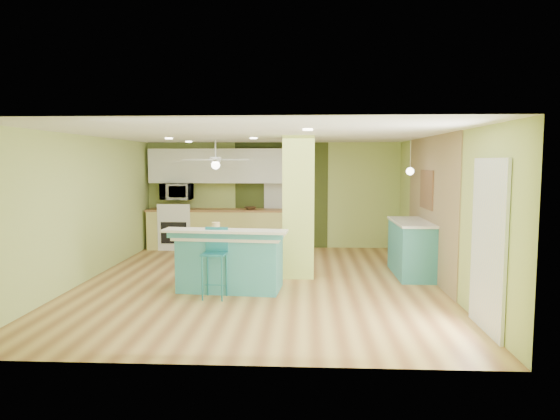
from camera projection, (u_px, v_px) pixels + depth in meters
The scene contains 23 objects.
floor at pixel (260, 282), 8.53m from camera, with size 6.00×7.00×0.01m, color brown.
ceiling at pixel (259, 134), 8.28m from camera, with size 6.00×7.00×0.01m, color white.
wall_back at pixel (273, 195), 11.89m from camera, with size 6.00×0.01×2.50m, color #B2C66A.
wall_front at pixel (227, 244), 4.92m from camera, with size 6.00×0.01×2.50m, color #B2C66A.
wall_left at pixel (85, 209), 8.56m from camera, with size 0.01×7.00×2.50m, color #B2C66A.
wall_right at pixel (440, 210), 8.25m from camera, with size 0.01×7.00×2.50m, color #B2C66A.
wood_panel at pixel (430, 207), 8.85m from camera, with size 0.02×3.40×2.50m, color #8B714F.
olive_accent at pixel (281, 195), 11.86m from camera, with size 2.20×0.02×2.50m, color #3B461C.
interior_door at pixel (281, 206), 11.86m from camera, with size 0.82×0.05×2.00m, color silver.
french_door at pixel (488, 246), 5.99m from camera, with size 0.04×1.08×2.10m, color white.
column at pixel (298, 207), 8.87m from camera, with size 0.55×0.55×2.50m, color #C8DE67.
kitchen_run at pixel (217, 229), 11.73m from camera, with size 3.25×0.63×0.94m.
stove at pixel (177, 229), 11.77m from camera, with size 0.76×0.66×1.08m.
upper_cabinets at pixel (217, 166), 11.70m from camera, with size 3.20×0.34×0.80m, color white.
microwave at pixel (177, 192), 11.69m from camera, with size 0.70×0.48×0.39m, color white.
ceiling_fan at pixel (216, 160), 10.37m from camera, with size 1.41×1.41×0.61m.
pendant_lamp at pixel (410, 171), 8.95m from camera, with size 0.14×0.14×0.69m.
wall_decor at pixel (427, 189), 9.02m from camera, with size 0.03×0.90×0.70m, color brown.
peninsula at pixel (230, 261), 7.99m from camera, with size 1.94×1.16×1.02m.
bar_stool at pixel (215, 251), 7.52m from camera, with size 0.38×0.38×1.06m.
side_counter at pixel (412, 248), 9.02m from camera, with size 0.65×1.54×0.99m.
fruit_bowl at pixel (250, 208), 11.57m from camera, with size 0.28×0.28×0.07m, color #3C2A18.
canister at pixel (216, 228), 8.13m from camera, with size 0.13×0.13×0.18m, color yellow.
Camera 1 is at (0.77, -8.34, 2.06)m, focal length 32.00 mm.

